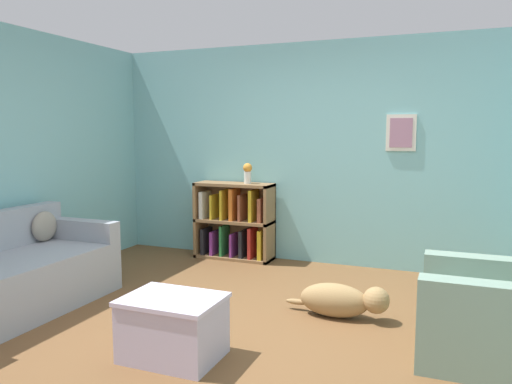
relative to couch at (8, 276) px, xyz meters
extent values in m
plane|color=brown|center=(1.99, 0.41, -0.32)|extent=(14.00, 14.00, 0.00)
cube|color=#7AB7BC|center=(1.99, 2.66, 0.98)|extent=(5.60, 0.10, 2.60)
cube|color=silver|center=(2.99, 2.60, 1.23)|extent=(0.32, 0.02, 0.40)
cube|color=#A37089|center=(2.99, 2.59, 1.23)|extent=(0.24, 0.01, 0.32)
cube|color=#9399A3|center=(0.05, 0.00, -0.08)|extent=(0.90, 1.82, 0.48)
cube|color=#9399A3|center=(0.05, 0.84, 0.26)|extent=(0.90, 0.16, 0.20)
ellipsoid|color=gray|center=(-0.20, 0.64, 0.31)|extent=(0.14, 0.30, 0.30)
cube|color=olive|center=(0.59, 2.42, 0.15)|extent=(0.04, 0.34, 0.94)
cube|color=olive|center=(1.53, 2.42, 0.15)|extent=(0.04, 0.34, 0.94)
cube|color=olive|center=(1.06, 2.58, 0.15)|extent=(0.97, 0.02, 0.94)
cube|color=olive|center=(1.06, 2.42, -0.30)|extent=(0.97, 0.34, 0.04)
cube|color=olive|center=(1.06, 2.42, 0.15)|extent=(0.97, 0.34, 0.04)
cube|color=olive|center=(1.06, 2.42, 0.60)|extent=(0.97, 0.34, 0.04)
cube|color=black|center=(0.68, 2.41, -0.13)|extent=(0.04, 0.26, 0.33)
cube|color=silver|center=(0.67, 2.41, 0.34)|extent=(0.05, 0.26, 0.33)
cube|color=#7A2D84|center=(0.80, 2.41, -0.14)|extent=(0.04, 0.26, 0.31)
cube|color=gold|center=(0.80, 2.41, 0.32)|extent=(0.03, 0.26, 0.30)
cube|color=#287A3D|center=(0.93, 2.41, -0.10)|extent=(0.03, 0.26, 0.39)
cube|color=gold|center=(0.94, 2.41, 0.35)|extent=(0.03, 0.26, 0.37)
cube|color=#7A2D84|center=(1.07, 2.41, -0.15)|extent=(0.03, 0.26, 0.30)
cube|color=orange|center=(1.07, 2.41, 0.37)|extent=(0.05, 0.26, 0.39)
cube|color=black|center=(1.19, 2.41, -0.12)|extent=(0.04, 0.26, 0.35)
cube|color=brown|center=(1.18, 2.41, 0.33)|extent=(0.03, 0.26, 0.32)
cube|color=#B22823|center=(1.31, 2.41, -0.10)|extent=(0.04, 0.26, 0.39)
cube|color=gold|center=(1.32, 2.41, 0.36)|extent=(0.04, 0.26, 0.38)
cube|color=gold|center=(1.44, 2.41, -0.11)|extent=(0.05, 0.26, 0.37)
cube|color=brown|center=(1.44, 2.41, 0.31)|extent=(0.04, 0.26, 0.29)
cube|color=gray|center=(3.84, 0.55, -0.11)|extent=(0.93, 0.89, 0.41)
cube|color=gray|center=(3.84, 0.20, 0.21)|extent=(0.93, 0.18, 0.22)
cube|color=gray|center=(3.84, 0.90, 0.21)|extent=(0.93, 0.18, 0.22)
cube|color=#BCB2D1|center=(1.80, -0.25, -0.10)|extent=(0.64, 0.48, 0.43)
cube|color=silver|center=(1.80, -0.25, 0.10)|extent=(0.67, 0.50, 0.03)
ellipsoid|color=#9E7A4C|center=(2.66, 0.93, -0.17)|extent=(0.59, 0.26, 0.29)
sphere|color=#9E7A4C|center=(3.01, 0.93, -0.13)|extent=(0.22, 0.22, 0.22)
ellipsoid|color=#9E7A4C|center=(2.31, 0.97, -0.24)|extent=(0.20, 0.05, 0.05)
cylinder|color=silver|center=(1.24, 2.42, 0.70)|extent=(0.08, 0.08, 0.14)
sphere|color=orange|center=(1.24, 2.42, 0.81)|extent=(0.11, 0.11, 0.11)
camera|label=1|loc=(3.56, -3.10, 1.24)|focal=35.00mm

